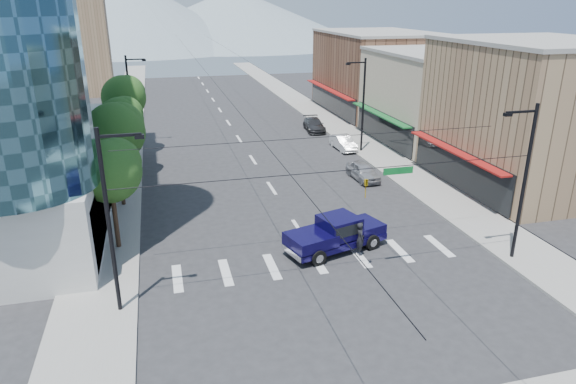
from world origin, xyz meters
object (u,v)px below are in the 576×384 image
(pedestrian, at_px, (360,239))
(parked_car_far, at_px, (314,125))
(pickup_truck, at_px, (335,233))
(parked_car_mid, at_px, (343,143))
(parked_car_near, at_px, (363,171))

(pedestrian, height_order, parked_car_far, pedestrian)
(pickup_truck, xyz_separation_m, parked_car_mid, (8.12, 20.66, -0.39))
(pickup_truck, bearing_deg, pedestrian, -52.24)
(parked_car_near, height_order, parked_car_far, parked_car_near)
(pedestrian, height_order, parked_car_mid, pedestrian)
(pedestrian, bearing_deg, parked_car_far, -10.90)
(pickup_truck, height_order, pedestrian, pickup_truck)
(pickup_truck, height_order, parked_car_far, pickup_truck)
(pedestrian, distance_m, parked_car_far, 30.39)
(pickup_truck, bearing_deg, parked_car_mid, 52.09)
(pedestrian, bearing_deg, parked_car_mid, -16.55)
(pickup_truck, xyz_separation_m, parked_car_near, (6.53, 11.64, -0.38))
(pickup_truck, distance_m, parked_car_far, 29.82)
(parked_car_mid, bearing_deg, pickup_truck, -113.36)
(pickup_truck, relative_size, parked_car_near, 1.56)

